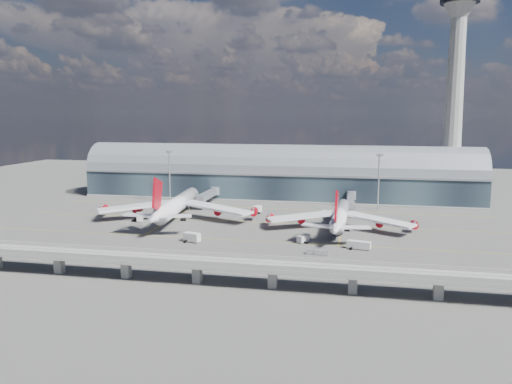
% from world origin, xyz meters
% --- Properties ---
extents(ground, '(500.00, 500.00, 0.00)m').
position_xyz_m(ground, '(0.00, 0.00, 0.00)').
color(ground, '#474744').
rests_on(ground, ground).
extents(taxi_lines, '(200.00, 80.12, 0.01)m').
position_xyz_m(taxi_lines, '(0.00, 22.11, 0.01)').
color(taxi_lines, gold).
rests_on(taxi_lines, ground).
extents(terminal, '(200.00, 30.00, 28.00)m').
position_xyz_m(terminal, '(0.00, 77.99, 11.34)').
color(terminal, '#1C2630').
rests_on(terminal, ground).
extents(control_tower, '(19.00, 19.00, 103.00)m').
position_xyz_m(control_tower, '(85.00, 83.00, 51.64)').
color(control_tower, gray).
rests_on(control_tower, ground).
extents(guideway, '(220.00, 8.50, 7.20)m').
position_xyz_m(guideway, '(-0.00, -55.00, 5.29)').
color(guideway, gray).
rests_on(guideway, ground).
extents(floodlight_mast_left, '(3.00, 0.70, 25.70)m').
position_xyz_m(floodlight_mast_left, '(-50.00, 55.00, 13.63)').
color(floodlight_mast_left, gray).
rests_on(floodlight_mast_left, ground).
extents(floodlight_mast_right, '(3.00, 0.70, 25.70)m').
position_xyz_m(floodlight_mast_right, '(50.00, 55.00, 13.63)').
color(floodlight_mast_right, gray).
rests_on(floodlight_mast_right, ground).
extents(airliner_left, '(67.60, 71.07, 21.64)m').
position_xyz_m(airliner_left, '(-32.69, 17.57, 6.18)').
color(airliner_left, white).
rests_on(airliner_left, ground).
extents(airliner_right, '(57.44, 60.02, 19.07)m').
position_xyz_m(airliner_right, '(34.41, 13.06, 4.95)').
color(airliner_right, white).
rests_on(airliner_right, ground).
extents(jet_bridge_left, '(4.40, 28.00, 7.25)m').
position_xyz_m(jet_bridge_left, '(-29.42, 53.12, 5.18)').
color(jet_bridge_left, gray).
rests_on(jet_bridge_left, ground).
extents(jet_bridge_right, '(4.40, 32.00, 7.25)m').
position_xyz_m(jet_bridge_right, '(37.94, 51.18, 5.18)').
color(jet_bridge_right, gray).
rests_on(jet_bridge_right, ground).
extents(service_truck_0, '(5.75, 8.17, 3.25)m').
position_xyz_m(service_truck_0, '(-47.08, 12.95, 1.68)').
color(service_truck_0, beige).
rests_on(service_truck_0, ground).
extents(service_truck_1, '(6.12, 4.03, 3.26)m').
position_xyz_m(service_truck_1, '(-14.64, -15.88, 1.65)').
color(service_truck_1, beige).
rests_on(service_truck_1, ground).
extents(service_truck_2, '(7.87, 3.77, 2.75)m').
position_xyz_m(service_truck_2, '(41.54, -13.81, 1.43)').
color(service_truck_2, beige).
rests_on(service_truck_2, ground).
extents(service_truck_3, '(4.36, 5.71, 2.60)m').
position_xyz_m(service_truck_3, '(22.94, -8.64, 1.33)').
color(service_truck_3, beige).
rests_on(service_truck_3, ground).
extents(service_truck_4, '(3.83, 5.95, 3.18)m').
position_xyz_m(service_truck_4, '(-2.71, 37.87, 1.61)').
color(service_truck_4, beige).
rests_on(service_truck_4, ground).
extents(service_truck_5, '(6.29, 4.50, 2.84)m').
position_xyz_m(service_truck_5, '(29.14, 34.63, 1.45)').
color(service_truck_5, beige).
rests_on(service_truck_5, ground).
extents(cargo_train_0, '(5.31, 2.74, 1.73)m').
position_xyz_m(cargo_train_0, '(-11.30, -34.69, 0.90)').
color(cargo_train_0, gray).
rests_on(cargo_train_0, ground).
extents(cargo_train_1, '(11.68, 3.00, 1.54)m').
position_xyz_m(cargo_train_1, '(22.73, -38.74, 0.80)').
color(cargo_train_1, gray).
rests_on(cargo_train_1, ground).
extents(cargo_train_2, '(7.02, 2.03, 1.55)m').
position_xyz_m(cargo_train_2, '(28.80, -22.88, 0.81)').
color(cargo_train_2, gray).
rests_on(cargo_train_2, ground).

